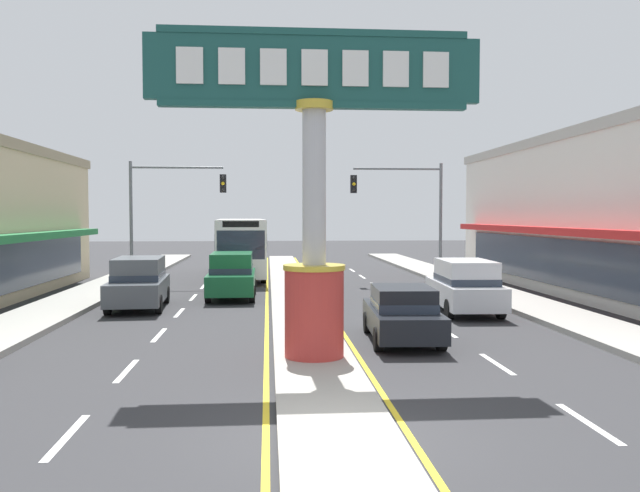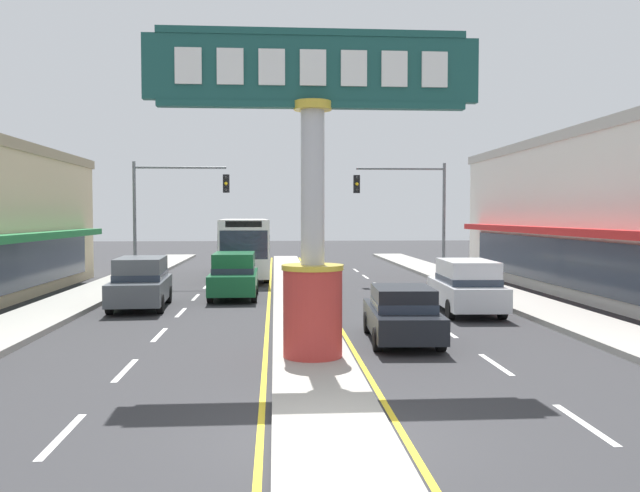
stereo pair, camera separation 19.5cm
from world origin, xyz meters
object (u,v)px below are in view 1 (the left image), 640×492
traffic_light_left_side (166,200)px  traffic_light_right_side (408,201)px  storefront_right (637,214)px  suv_near_left_lane (139,282)px  suv_far_left_oncoming (465,286)px  sedan_near_right_lane (402,313)px  suv_far_right_lane (232,275)px  bus_mid_left_lane (241,244)px  district_sign (314,197)px

traffic_light_left_side → traffic_light_right_side: 12.37m
storefront_right → suv_near_left_lane: bearing=-173.0°
traffic_light_right_side → suv_far_left_oncoming: traffic_light_right_side is taller
storefront_right → traffic_light_right_side: (-8.80, 6.27, 0.71)m
suv_near_left_lane → traffic_light_right_side: bearing=36.2°
sedan_near_right_lane → suv_far_right_lane: size_ratio=0.95×
suv_far_right_lane → suv_near_left_lane: same height
suv_near_left_lane → sedan_near_right_lane: bearing=-40.2°
suv_far_right_lane → bus_mid_left_lane: bearing=90.0°
traffic_light_right_side → bus_mid_left_lane: size_ratio=0.55×
traffic_light_left_side → bus_mid_left_lane: (3.59, 3.59, -2.38)m
suv_near_left_lane → suv_far_left_oncoming: (11.80, -2.15, 0.00)m
bus_mid_left_lane → storefront_right: bearing=-29.1°
district_sign → storefront_right: 19.27m
district_sign → sedan_near_right_lane: district_sign is taller
traffic_light_left_side → traffic_light_right_side: size_ratio=1.00×
district_sign → suv_far_left_oncoming: 9.89m
storefront_right → suv_far_right_lane: 17.77m
traffic_light_left_side → suv_near_left_lane: traffic_light_left_side is taller
suv_far_left_oncoming → storefront_right: bearing=27.5°
sedan_near_right_lane → suv_far_right_lane: bearing=117.4°
traffic_light_left_side → suv_far_right_lane: traffic_light_left_side is taller
district_sign → suv_near_left_lane: size_ratio=1.66×
suv_near_left_lane → bus_mid_left_lane: (3.31, 12.38, 0.88)m
bus_mid_left_lane → traffic_light_right_side: bearing=-21.9°
suv_near_left_lane → suv_far_right_lane: bearing=40.5°
district_sign → suv_far_right_lane: size_ratio=1.69×
district_sign → traffic_light_left_side: (-6.19, 18.32, 0.34)m
bus_mid_left_lane → suv_far_left_oncoming: 16.86m
suv_far_right_lane → suv_near_left_lane: 4.35m
suv_far_right_lane → suv_far_left_oncoming: bearing=-30.4°
traffic_light_right_side → suv_far_right_lane: traffic_light_right_side is taller
storefront_right → suv_far_right_lane: size_ratio=5.49×
traffic_light_right_side → bus_mid_left_lane: 9.76m
traffic_light_left_side → suv_near_left_lane: bearing=-88.2°
district_sign → storefront_right: district_sign is taller
suv_far_right_lane → sedan_near_right_lane: bearing=-62.6°
suv_far_right_lane → bus_mid_left_lane: 9.59m
suv_near_left_lane → traffic_light_left_side: bearing=91.8°
storefront_right → traffic_light_right_side: 10.83m
storefront_right → sedan_near_right_lane: size_ratio=5.77×
traffic_light_left_side → bus_mid_left_lane: 5.60m
suv_far_left_oncoming → traffic_light_right_side: bearing=88.5°
storefront_right → suv_far_left_oncoming: (-9.09, -4.73, -2.56)m
bus_mid_left_lane → suv_far_right_lane: bearing=-90.0°
bus_mid_left_lane → suv_far_left_oncoming: bearing=-59.7°
sedan_near_right_lane → suv_far_left_oncoming: bearing=56.8°
traffic_light_right_side → bus_mid_left_lane: (-8.78, 3.53, -2.38)m
district_sign → suv_near_left_lane: district_sign is taller
traffic_light_left_side → suv_far_left_oncoming: bearing=-42.2°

